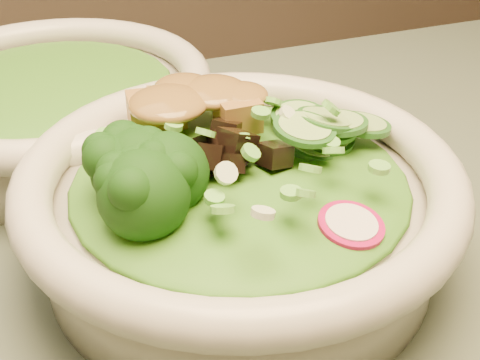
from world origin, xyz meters
name	(u,v)px	position (x,y,z in m)	size (l,w,h in m)	color
dining_table	(453,356)	(0.00, 0.00, 0.64)	(1.20, 0.80, 0.75)	black
salad_bowl	(240,206)	(-0.17, 0.05, 0.79)	(0.30, 0.30, 0.08)	beige
side_bowl	(55,105)	(-0.26, 0.26, 0.79)	(0.28, 0.28, 0.07)	beige
lettuce_bed	(240,179)	(-0.17, 0.05, 0.82)	(0.23, 0.23, 0.03)	#2B6816
side_lettuce	(52,84)	(-0.26, 0.26, 0.81)	(0.18, 0.18, 0.02)	#2B6816
broccoli_florets	(145,189)	(-0.23, 0.03, 0.83)	(0.09, 0.08, 0.05)	black
radish_slices	(313,228)	(-0.15, -0.02, 0.82)	(0.12, 0.04, 0.02)	#AE0D4E
cucumber_slices	(328,133)	(-0.10, 0.07, 0.83)	(0.08, 0.08, 0.04)	#9BC56D
mushroom_heap	(229,149)	(-0.17, 0.07, 0.83)	(0.08, 0.08, 0.04)	black
tofu_cubes	(190,118)	(-0.18, 0.12, 0.83)	(0.10, 0.07, 0.04)	olive
peanut_sauce	(189,100)	(-0.18, 0.12, 0.84)	(0.08, 0.06, 0.02)	brown
scallion_garnish	(240,143)	(-0.17, 0.05, 0.84)	(0.21, 0.21, 0.03)	#68C043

